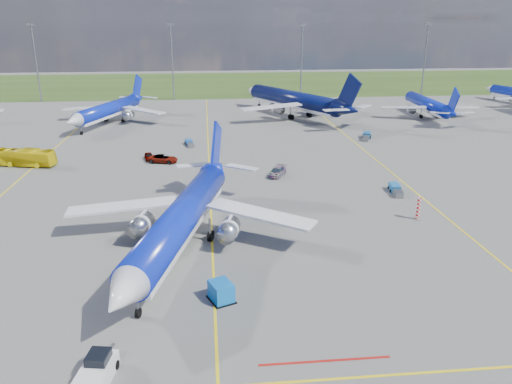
{
  "coord_description": "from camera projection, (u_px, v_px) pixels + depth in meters",
  "views": [
    {
      "loc": [
        -0.19,
        -48.2,
        24.13
      ],
      "look_at": [
        5.57,
        9.13,
        4.0
      ],
      "focal_mm": 35.0,
      "sensor_mm": 36.0,
      "label": 1
    }
  ],
  "objects": [
    {
      "name": "bg_jet_nnw",
      "position": [
        110.0,
        124.0,
        120.39
      ],
      "size": [
        39.03,
        44.62,
        9.81
      ],
      "primitive_type": null,
      "rotation": [
        0.0,
        0.0,
        -0.33
      ],
      "color": "#0C1FAD",
      "rests_on": "ground"
    },
    {
      "name": "grass_strip",
      "position": [
        206.0,
        84.0,
        194.15
      ],
      "size": [
        400.0,
        80.0,
        0.01
      ],
      "primitive_type": "cube",
      "color": "#2D4719",
      "rests_on": "ground"
    },
    {
      "name": "apron_bus",
      "position": [
        24.0,
        157.0,
        85.62
      ],
      "size": [
        11.11,
        5.01,
        3.01
      ],
      "primitive_type": "imported",
      "rotation": [
        0.0,
        0.0,
        1.33
      ],
      "color": "yellow",
      "rests_on": "ground"
    },
    {
      "name": "taxiway_lines",
      "position": [
        211.0,
        179.0,
        79.29
      ],
      "size": [
        60.25,
        160.0,
        0.02
      ],
      "color": "yellow",
      "rests_on": "ground"
    },
    {
      "name": "service_car_a",
      "position": [
        149.0,
        156.0,
        89.76
      ],
      "size": [
        2.16,
        3.85,
        1.24
      ],
      "primitive_type": "imported",
      "rotation": [
        0.0,
        0.0,
        0.2
      ],
      "color": "#999999",
      "rests_on": "ground"
    },
    {
      "name": "service_car_c",
      "position": [
        277.0,
        172.0,
        80.38
      ],
      "size": [
        3.96,
        5.16,
        1.39
      ],
      "primitive_type": "imported",
      "rotation": [
        0.0,
        0.0,
        -0.48
      ],
      "color": "#999999",
      "rests_on": "ground"
    },
    {
      "name": "ground",
      "position": [
        213.0,
        257.0,
        53.25
      ],
      "size": [
        400.0,
        400.0,
        0.0
      ],
      "primitive_type": "plane",
      "color": "#5A5A57",
      "rests_on": "ground"
    },
    {
      "name": "floodlight_masts",
      "position": [
        238.0,
        58.0,
        153.38
      ],
      "size": [
        202.2,
        0.5,
        22.7
      ],
      "color": "slate",
      "rests_on": "ground"
    },
    {
      "name": "warning_post",
      "position": [
        418.0,
        208.0,
        62.73
      ],
      "size": [
        0.5,
        0.5,
        3.0
      ],
      "primitive_type": "cylinder",
      "color": "red",
      "rests_on": "ground"
    },
    {
      "name": "bg_jet_ne",
      "position": [
        426.0,
        116.0,
        129.42
      ],
      "size": [
        28.54,
        36.45,
        9.19
      ],
      "primitive_type": null,
      "rotation": [
        0.0,
        0.0,
        3.09
      ],
      "color": "#0C1FAD",
      "rests_on": "ground"
    },
    {
      "name": "baggage_tug_c",
      "position": [
        189.0,
        143.0,
        99.82
      ],
      "size": [
        1.98,
        4.54,
        0.99
      ],
      "rotation": [
        0.0,
        0.0,
        0.19
      ],
      "color": "#1B52A5",
      "rests_on": "ground"
    },
    {
      "name": "pushback_tug",
      "position": [
        97.0,
        370.0,
        35.03
      ],
      "size": [
        2.63,
        5.51,
        1.83
      ],
      "rotation": [
        0.0,
        0.0,
        -0.17
      ],
      "color": "silver",
      "rests_on": "ground"
    },
    {
      "name": "baggage_tug_w",
      "position": [
        396.0,
        190.0,
        72.66
      ],
      "size": [
        1.92,
        4.81,
        1.05
      ],
      "rotation": [
        0.0,
        0.0,
        -0.15
      ],
      "color": "#1A5E9F",
      "rests_on": "ground"
    },
    {
      "name": "uld_container",
      "position": [
        221.0,
        292.0,
        44.82
      ],
      "size": [
        2.5,
        2.74,
        1.78
      ],
      "primitive_type": "cube",
      "rotation": [
        0.0,
        0.0,
        0.4
      ],
      "color": "blue",
      "rests_on": "ground"
    },
    {
      "name": "bg_jet_n",
      "position": [
        293.0,
        116.0,
        129.66
      ],
      "size": [
        53.87,
        58.65,
        12.4
      ],
      "primitive_type": null,
      "rotation": [
        0.0,
        0.0,
        3.62
      ],
      "color": "#070F40",
      "rests_on": "ground"
    },
    {
      "name": "baggage_tug_e",
      "position": [
        366.0,
        136.0,
        105.22
      ],
      "size": [
        3.3,
        5.5,
        1.2
      ],
      "rotation": [
        0.0,
        0.0,
        -0.38
      ],
      "color": "#17558B",
      "rests_on": "ground"
    },
    {
      "name": "service_car_b",
      "position": [
        163.0,
        159.0,
        87.82
      ],
      "size": [
        5.59,
        3.62,
        1.43
      ],
      "primitive_type": "imported",
      "rotation": [
        0.0,
        0.0,
        1.31
      ],
      "color": "#999999",
      "rests_on": "ground"
    },
    {
      "name": "main_airliner",
      "position": [
        183.0,
        249.0,
        55.14
      ],
      "size": [
        39.81,
        46.8,
        10.61
      ],
      "primitive_type": null,
      "rotation": [
        0.0,
        0.0,
        -0.25
      ],
      "color": "#0C1FAD",
      "rests_on": "ground"
    }
  ]
}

